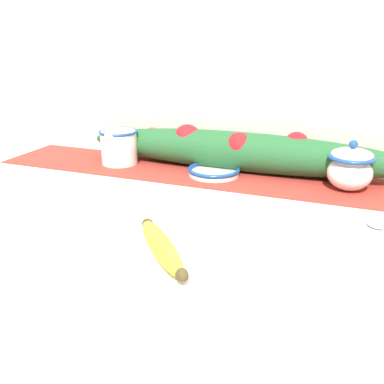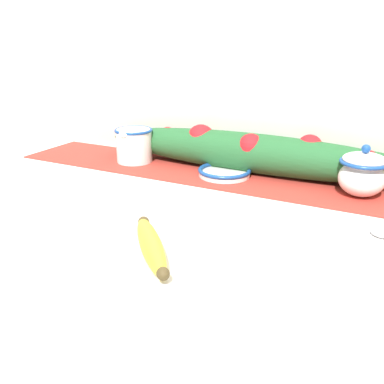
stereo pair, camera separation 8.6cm
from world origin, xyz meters
name	(u,v)px [view 2 (the right image)]	position (x,y,z in m)	size (l,w,h in m)	color
countertop	(205,380)	(0.00, 0.00, 0.46)	(1.44, 0.68, 0.93)	silver
back_wall	(267,65)	(0.00, 0.36, 1.20)	(2.24, 0.04, 2.40)	silver
table_runner	(244,178)	(0.00, 0.22, 0.93)	(1.32, 0.22, 0.00)	#B23328
cream_pitcher	(134,144)	(-0.33, 0.22, 0.98)	(0.11, 0.12, 0.10)	white
sugar_bowl	(362,173)	(0.28, 0.22, 0.98)	(0.11, 0.11, 0.12)	white
small_dish	(224,172)	(-0.05, 0.21, 0.94)	(0.14, 0.14, 0.02)	white
banana	(152,245)	(0.00, -0.22, 0.95)	(0.16, 0.18, 0.04)	yellow
spoon	(374,232)	(0.33, 0.03, 0.93)	(0.15, 0.09, 0.01)	#B7B7BC
poinsettia_garland	(252,152)	(0.00, 0.28, 0.99)	(0.89, 0.11, 0.11)	#235B2D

